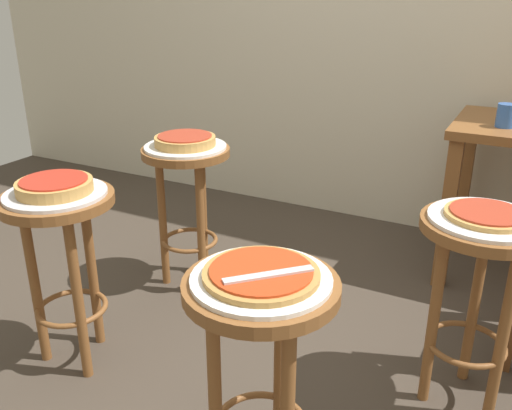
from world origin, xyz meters
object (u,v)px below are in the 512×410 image
Objects in this scene: serving_plate_middle at (56,194)px; pizza_server_knife at (269,275)px; pizza_leftside at (487,214)px; stool_rear at (187,185)px; serving_plate_foreground at (261,279)px; pizza_foreground at (261,273)px; pizza_rear at (185,140)px; pizza_middle at (54,186)px; stool_foreground at (261,341)px; stool_middle at (62,241)px; cup_near_edge at (506,116)px; serving_plate_rear at (185,147)px; stool_leftside at (478,271)px; serving_plate_leftside at (487,219)px.

pizza_server_knife reaches higher than serving_plate_middle.
stool_rear is at bearing 168.93° from pizza_leftside.
serving_plate_foreground is 0.02m from pizza_foreground.
pizza_foreground and pizza_leftside have the same top height.
pizza_leftside is 1.29m from stool_rear.
pizza_rear is (0.06, 0.68, 0.03)m from serving_plate_middle.
serving_plate_foreground is 1.36× the size of pizza_middle.
pizza_foreground is 0.04m from pizza_server_knife.
stool_foreground is at bearing -124.29° from pizza_leftside.
pizza_leftside is at bearing 18.45° from serving_plate_middle.
stool_middle is 0.18m from serving_plate_middle.
stool_middle is at bearing 167.20° from pizza_foreground.
stool_middle is 1.40m from pizza_leftside.
stool_rear is at bearing -151.54° from cup_near_edge.
pizza_rear is (-0.82, 0.88, 0.03)m from serving_plate_foreground.
pizza_server_knife is at bearing -46.77° from serving_plate_rear.
cup_near_edge is at bearing 92.71° from pizza_leftside.
pizza_middle is at bearing -161.55° from stool_leftside.
pizza_foreground is (-0.00, -0.00, 0.19)m from stool_foreground.
stool_leftside is 0.80m from pizza_server_knife.
stool_middle is at bearing -95.00° from serving_plate_rear.
serving_plate_leftside is at bearing 13.12° from pizza_server_knife.
pizza_foreground is at bearing 0.00° from serving_plate_foreground.
stool_rear is 6.56× the size of cup_near_edge.
serving_plate_rear is 3.55× the size of cup_near_edge.
pizza_server_knife reaches higher than stool_foreground.
stool_middle is 3.00× the size of pizza_server_knife.
pizza_foreground reaches higher than stool_rear.
stool_foreground is 0.92m from serving_plate_middle.
serving_plate_rear is at bearing -151.54° from cup_near_edge.
serving_plate_rear is (0.06, 0.68, 0.00)m from serving_plate_middle.
stool_leftside is 0.95m from cup_near_edge.
serving_plate_foreground is at bearing -47.15° from stool_rear.
stool_middle is 0.71m from serving_plate_rear.
pizza_leftside is at bearing 55.71° from serving_plate_foreground.
stool_middle is at bearing 167.20° from serving_plate_foreground.
pizza_foreground reaches higher than stool_leftside.
stool_middle is 0.69m from stool_rear.
serving_plate_middle is 0.71m from stool_rear.
stool_foreground is 2.50× the size of pizza_rear.
pizza_rear reaches higher than stool_leftside.
pizza_middle is at bearing -95.00° from stool_rear.
pizza_middle is 0.70× the size of serving_plate_rear.
stool_rear is at bearing 85.00° from serving_plate_middle.
pizza_rear is (0.06, 0.68, 0.20)m from stool_middle.
stool_foreground is at bearing -124.29° from stool_leftside.
serving_plate_middle reaches higher than stool_middle.
stool_rear is (-1.26, 0.25, 0.00)m from stool_leftside.
serving_plate_foreground is at bearing -12.80° from pizza_middle.
stool_middle is at bearing -95.00° from pizza_rear.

